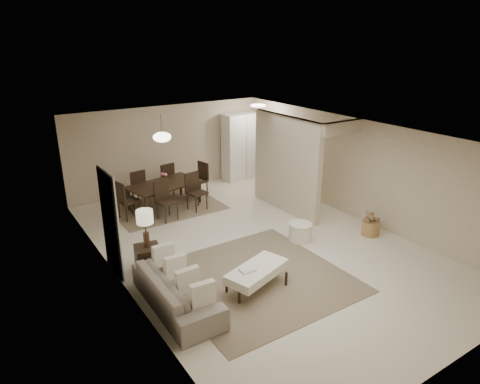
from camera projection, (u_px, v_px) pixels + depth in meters
floor at (256, 245)px, 9.47m from camera, size 9.00×9.00×0.00m
ceiling at (258, 133)px, 8.61m from camera, size 9.00×9.00×0.00m
back_wall at (168, 148)px, 12.58m from camera, size 6.00×0.00×6.00m
left_wall at (117, 224)px, 7.49m from camera, size 0.00×9.00×9.00m
right_wall at (356, 169)px, 10.58m from camera, size 0.00×9.00×9.00m
partition at (286, 165)px, 10.95m from camera, size 0.15×2.50×2.50m
doorway at (110, 223)px, 8.06m from camera, size 0.04×0.90×2.04m
pantry_cabinet at (242, 147)px, 13.58m from camera, size 1.20×0.55×2.10m
flush_light at (258, 106)px, 12.32m from camera, size 0.44×0.44×0.05m
living_rug at (256, 278)px, 8.14m from camera, size 3.20×3.20×0.01m
sofa at (177, 291)px, 7.19m from camera, size 2.14×0.86×0.62m
ottoman_bench at (257, 272)px, 7.68m from camera, size 1.36×0.93×0.44m
side_table at (148, 258)px, 8.35m from camera, size 0.54×0.54×0.51m
table_lamp at (145, 220)px, 8.07m from camera, size 0.32×0.32×0.76m
round_pouf at (300, 232)px, 9.59m from camera, size 0.53×0.53×0.41m
wicker_basket at (370, 228)px, 9.88m from camera, size 0.48×0.48×0.34m
dining_rug at (166, 207)px, 11.57m from camera, size 2.80×2.10×0.01m
dining_table at (166, 195)px, 11.46m from camera, size 2.05×1.39×0.66m
dining_chairs at (165, 189)px, 11.40m from camera, size 2.71×2.16×1.00m
vase at (165, 181)px, 11.32m from camera, size 0.17×0.17×0.13m
yellow_mat at (299, 206)px, 11.58m from camera, size 0.97×0.66×0.01m
pendant_light at (162, 137)px, 10.91m from camera, size 0.46×0.46×0.71m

